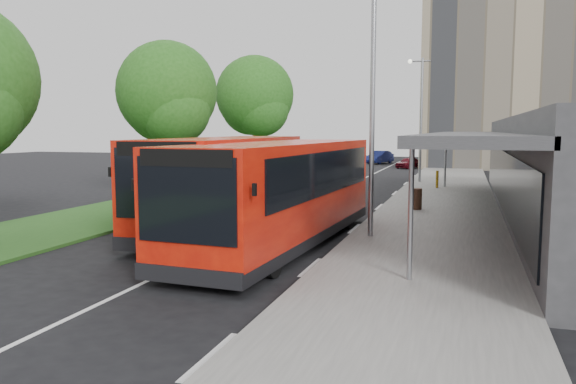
{
  "coord_description": "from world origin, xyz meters",
  "views": [
    {
      "loc": [
        7.03,
        -15.7,
        3.54
      ],
      "look_at": [
        1.49,
        1.8,
        1.5
      ],
      "focal_mm": 35.0,
      "sensor_mm": 36.0,
      "label": 1
    }
  ],
  "objects_px": {
    "lamp_post_near": "(370,92)",
    "bollard": "(437,179)",
    "lamp_post_far": "(420,112)",
    "bus_main": "(282,193)",
    "bus_second": "(230,181)",
    "tree_mid": "(167,98)",
    "car_far": "(380,157)",
    "litter_bin": "(416,199)",
    "tree_far": "(255,100)",
    "car_near": "(408,163)"
  },
  "relations": [
    {
      "from": "lamp_post_near",
      "to": "bollard",
      "type": "distance_m",
      "value": 16.79
    },
    {
      "from": "bollard",
      "to": "lamp_post_near",
      "type": "bearing_deg",
      "value": -94.84
    },
    {
      "from": "lamp_post_near",
      "to": "lamp_post_far",
      "type": "bearing_deg",
      "value": 90.0
    },
    {
      "from": "lamp_post_far",
      "to": "bus_main",
      "type": "relative_size",
      "value": 0.71
    },
    {
      "from": "bus_second",
      "to": "tree_mid",
      "type": "bearing_deg",
      "value": 130.63
    },
    {
      "from": "lamp_post_near",
      "to": "bus_second",
      "type": "height_order",
      "value": "lamp_post_near"
    },
    {
      "from": "tree_mid",
      "to": "lamp_post_near",
      "type": "xyz_separation_m",
      "value": [
        11.13,
        -7.05,
        -0.36
      ]
    },
    {
      "from": "tree_mid",
      "to": "car_far",
      "type": "xyz_separation_m",
      "value": [
        5.41,
        34.55,
        -4.4
      ]
    },
    {
      "from": "lamp_post_near",
      "to": "car_far",
      "type": "bearing_deg",
      "value": 97.83
    },
    {
      "from": "litter_bin",
      "to": "bollard",
      "type": "distance_m",
      "value": 9.54
    },
    {
      "from": "tree_far",
      "to": "lamp_post_far",
      "type": "relative_size",
      "value": 1.08
    },
    {
      "from": "bus_main",
      "to": "litter_bin",
      "type": "distance_m",
      "value": 9.03
    },
    {
      "from": "tree_far",
      "to": "bollard",
      "type": "bearing_deg",
      "value": -12.7
    },
    {
      "from": "bollard",
      "to": "bus_main",
      "type": "bearing_deg",
      "value": -101.81
    },
    {
      "from": "litter_bin",
      "to": "car_far",
      "type": "bearing_deg",
      "value": 100.83
    },
    {
      "from": "tree_far",
      "to": "bollard",
      "type": "relative_size",
      "value": 8.62
    },
    {
      "from": "bus_main",
      "to": "litter_bin",
      "type": "height_order",
      "value": "bus_main"
    },
    {
      "from": "bus_main",
      "to": "litter_bin",
      "type": "relative_size",
      "value": 12.64
    },
    {
      "from": "bus_second",
      "to": "bus_main",
      "type": "bearing_deg",
      "value": -46.87
    },
    {
      "from": "tree_mid",
      "to": "lamp_post_near",
      "type": "distance_m",
      "value": 13.18
    },
    {
      "from": "bus_main",
      "to": "car_far",
      "type": "height_order",
      "value": "bus_main"
    },
    {
      "from": "car_far",
      "to": "tree_mid",
      "type": "bearing_deg",
      "value": -80.54
    },
    {
      "from": "bollard",
      "to": "car_near",
      "type": "xyz_separation_m",
      "value": [
        -3.48,
        18.9,
        -0.13
      ]
    },
    {
      "from": "tree_mid",
      "to": "litter_bin",
      "type": "relative_size",
      "value": 8.79
    },
    {
      "from": "bollard",
      "to": "car_near",
      "type": "bearing_deg",
      "value": 100.42
    },
    {
      "from": "tree_far",
      "to": "car_near",
      "type": "relative_size",
      "value": 2.82
    },
    {
      "from": "bus_main",
      "to": "bollard",
      "type": "bearing_deg",
      "value": 81.4
    },
    {
      "from": "bus_main",
      "to": "car_near",
      "type": "bearing_deg",
      "value": 92.8
    },
    {
      "from": "lamp_post_near",
      "to": "car_far",
      "type": "height_order",
      "value": "lamp_post_near"
    },
    {
      "from": "tree_far",
      "to": "car_near",
      "type": "xyz_separation_m",
      "value": [
        9.03,
        16.08,
        -5.06
      ]
    },
    {
      "from": "tree_mid",
      "to": "tree_far",
      "type": "height_order",
      "value": "tree_far"
    },
    {
      "from": "tree_mid",
      "to": "lamp_post_near",
      "type": "relative_size",
      "value": 0.98
    },
    {
      "from": "tree_mid",
      "to": "bus_second",
      "type": "height_order",
      "value": "tree_mid"
    },
    {
      "from": "tree_mid",
      "to": "bus_second",
      "type": "xyz_separation_m",
      "value": [
        5.87,
        -5.99,
        -3.41
      ]
    },
    {
      "from": "bus_second",
      "to": "car_near",
      "type": "xyz_separation_m",
      "value": [
        3.15,
        34.07,
        -1.15
      ]
    },
    {
      "from": "lamp_post_far",
      "to": "bollard",
      "type": "distance_m",
      "value": 5.71
    },
    {
      "from": "tree_far",
      "to": "car_far",
      "type": "bearing_deg",
      "value": 76.51
    },
    {
      "from": "car_near",
      "to": "lamp_post_near",
      "type": "bearing_deg",
      "value": -62.02
    },
    {
      "from": "bus_main",
      "to": "car_far",
      "type": "distance_m",
      "value": 43.38
    },
    {
      "from": "tree_far",
      "to": "bus_second",
      "type": "bearing_deg",
      "value": -71.91
    },
    {
      "from": "car_near",
      "to": "car_far",
      "type": "height_order",
      "value": "car_far"
    },
    {
      "from": "tree_far",
      "to": "car_far",
      "type": "height_order",
      "value": "tree_far"
    },
    {
      "from": "bus_main",
      "to": "bollard",
      "type": "relative_size",
      "value": 11.27
    },
    {
      "from": "lamp_post_far",
      "to": "litter_bin",
      "type": "relative_size",
      "value": 8.95
    },
    {
      "from": "bus_second",
      "to": "car_near",
      "type": "bearing_deg",
      "value": 80.89
    },
    {
      "from": "lamp_post_far",
      "to": "bus_main",
      "type": "bearing_deg",
      "value": -96.23
    },
    {
      "from": "lamp_post_near",
      "to": "bus_main",
      "type": "relative_size",
      "value": 0.71
    },
    {
      "from": "tree_mid",
      "to": "bus_second",
      "type": "relative_size",
      "value": 0.67
    },
    {
      "from": "bus_second",
      "to": "tree_far",
      "type": "bearing_deg",
      "value": 104.26
    },
    {
      "from": "bollard",
      "to": "car_near",
      "type": "height_order",
      "value": "bollard"
    }
  ]
}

